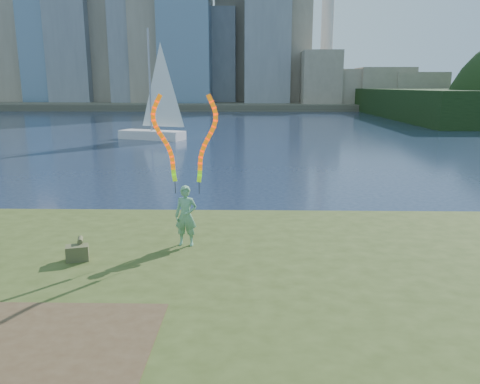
{
  "coord_description": "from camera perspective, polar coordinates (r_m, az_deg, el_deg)",
  "views": [
    {
      "loc": [
        0.8,
        -9.12,
        4.5
      ],
      "look_at": [
        0.58,
        1.0,
        2.2
      ],
      "focal_mm": 35.0,
      "sensor_mm": 36.0,
      "label": 1
    }
  ],
  "objects": [
    {
      "name": "sailboat",
      "position": [
        40.87,
        -10.38,
        8.52
      ],
      "size": [
        5.98,
        3.77,
        9.18
      ],
      "rotation": [
        0.0,
        0.0,
        -0.37
      ],
      "color": "silver",
      "rests_on": "ground"
    },
    {
      "name": "dirt_patch",
      "position": [
        7.6,
        -23.35,
        -17.39
      ],
      "size": [
        3.2,
        3.0,
        0.02
      ],
      "primitive_type": "cube",
      "color": "#47331E",
      "rests_on": "grassy_knoll"
    },
    {
      "name": "grassy_knoll",
      "position": [
        8.03,
        -4.91,
        -18.43
      ],
      "size": [
        20.0,
        18.0,
        0.8
      ],
      "color": "#374619",
      "rests_on": "ground"
    },
    {
      "name": "ground",
      "position": [
        10.2,
        -3.48,
        -13.38
      ],
      "size": [
        320.0,
        320.0,
        0.0
      ],
      "primitive_type": "plane",
      "color": "#18243C",
      "rests_on": "ground"
    },
    {
      "name": "far_shore",
      "position": [
        104.2,
        0.84,
        10.68
      ],
      "size": [
        320.0,
        40.0,
        1.2
      ],
      "primitive_type": "cube",
      "color": "#474234",
      "rests_on": "ground"
    },
    {
      "name": "woman_with_ribbons",
      "position": [
        10.91,
        -6.61,
        0.88
      ],
      "size": [
        1.96,
        0.42,
        3.84
      ],
      "rotation": [
        0.0,
        0.0,
        -0.12
      ],
      "color": "#1A7F33",
      "rests_on": "grassy_knoll"
    },
    {
      "name": "canvas_bag",
      "position": [
        10.8,
        -19.19,
        -6.92
      ],
      "size": [
        0.54,
        0.61,
        0.44
      ],
      "rotation": [
        0.0,
        0.0,
        0.3
      ],
      "color": "#444829",
      "rests_on": "grassy_knoll"
    }
  ]
}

